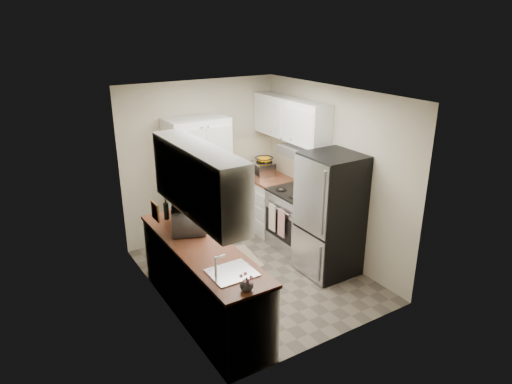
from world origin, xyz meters
The scene contains 16 objects.
ground centered at (0.00, 0.00, 0.00)m, with size 3.20×3.20×0.00m, color #665B4C.
room_shell centered at (-0.02, -0.01, 1.63)m, with size 2.64×3.24×2.52m.
pantry_cabinet centered at (-0.20, 1.32, 1.00)m, with size 0.90×0.55×2.00m, color white.
base_cabinet_left centered at (-0.99, -0.43, 0.44)m, with size 0.60×2.30×0.88m, color white.
countertop_left centered at (-0.99, -0.43, 0.90)m, with size 0.63×2.33×0.04m, color brown.
base_cabinet_right centered at (0.99, 1.19, 0.44)m, with size 0.60×0.80×0.88m, color white.
countertop_right centered at (0.99, 1.19, 0.90)m, with size 0.63×0.83×0.04m, color brown.
electric_range centered at (0.97, 0.39, 0.48)m, with size 0.71×0.78×1.13m.
refrigerator centered at (0.94, -0.41, 0.85)m, with size 0.70×0.72×1.70m, color #B7B7BC.
microwave centered at (-0.91, 0.06, 1.09)m, with size 0.60×0.41×0.33m, color silver.
wine_bottle centered at (-1.05, 0.48, 1.06)m, with size 0.07×0.07×0.27m, color black.
flower_vase centered at (-1.02, -1.50, 0.99)m, with size 0.13×0.13×0.14m, color silver.
cutting_board centered at (-0.81, 0.60, 1.07)m, with size 0.02×0.24×0.29m, color #428931.
toaster_oven centered at (0.98, 1.34, 1.03)m, with size 0.30×0.38×0.22m, color #A9A9AD.
fruit_basket centered at (1.00, 1.33, 1.20)m, with size 0.29×0.29×0.12m, color #FFAA06, non-canonical shape.
kitchen_mat centered at (0.05, 0.53, 0.01)m, with size 0.47×0.74×0.01m, color tan.
Camera 1 is at (-2.90, -4.70, 3.32)m, focal length 32.00 mm.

